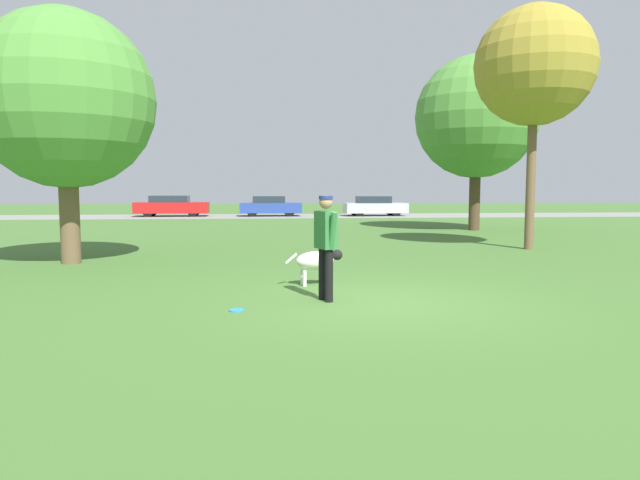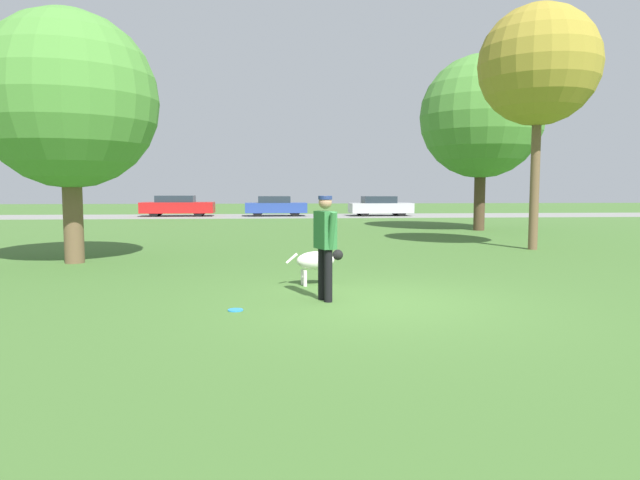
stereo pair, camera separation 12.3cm
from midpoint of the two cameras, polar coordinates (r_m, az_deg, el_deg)
The scene contains 11 objects.
ground_plane at distance 8.97m, azimuth 6.00°, elevation -6.26°, with size 120.00×120.00×0.00m, color #426B2D.
far_road_strip at distance 37.10m, azimuth -2.26°, elevation 2.42°, with size 120.00×6.00×0.01m.
person at distance 8.94m, azimuth 0.92°, elevation 0.09°, with size 0.35×0.66×1.66m.
dog at distance 10.48m, azimuth 0.13°, elevation -2.13°, with size 1.09×0.45×0.65m.
frisbee at distance 8.43m, azimuth -8.03°, elevation -6.95°, with size 0.22×0.22×0.02m.
tree_near_left at distance 14.87m, azimuth -23.61°, elevation 12.64°, with size 4.12×4.12×5.90m.
tree_far_right at distance 25.39m, azimuth 15.99°, elevation 11.74°, with size 5.14×5.14×7.35m.
tree_near_right at distance 18.06m, azimuth 21.21°, elevation 15.92°, with size 3.40×3.40×6.98m.
parked_car_red at distance 37.76m, azimuth -13.98°, elevation 3.32°, with size 4.61×1.81×1.34m.
parked_car_blue at distance 37.02m, azimuth -4.37°, elevation 3.40°, with size 3.97×1.79×1.30m.
parked_car_silver at distance 37.46m, azimuth 6.13°, elevation 3.38°, with size 4.09×1.94×1.29m.
Camera 2 is at (-1.60, -8.64, 1.77)m, focal length 32.00 mm.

